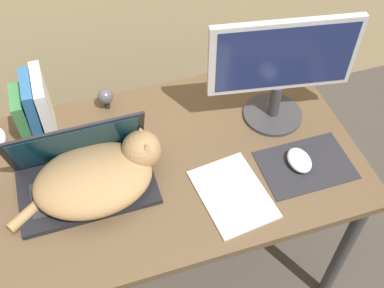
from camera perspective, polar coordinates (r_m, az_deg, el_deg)
name	(u,v)px	position (r m, az deg, el deg)	size (l,w,h in m)	color
desk	(157,179)	(1.53, -4.20, -4.21)	(1.25, 0.69, 0.70)	brown
laptop	(84,173)	(1.42, -12.67, -3.40)	(0.39, 0.24, 0.24)	black
cat	(100,175)	(1.39, -10.85, -3.66)	(0.47, 0.26, 0.14)	#99754C
external_monitor	(281,67)	(1.48, 10.54, 8.91)	(0.44, 0.19, 0.38)	#333338
mousepad	(305,165)	(1.50, 13.29, -2.45)	(0.28, 0.19, 0.00)	#232328
computer_mouse	(299,160)	(1.49, 12.61, -1.89)	(0.07, 0.10, 0.03)	silver
book_row	(35,110)	(1.54, -18.09, 3.80)	(0.11, 0.16, 0.23)	#387A42
notepad	(233,194)	(1.40, 4.86, -5.93)	(0.21, 0.27, 0.01)	silver
webcam	(106,97)	(1.62, -10.21, 5.54)	(0.05, 0.05, 0.08)	#232328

